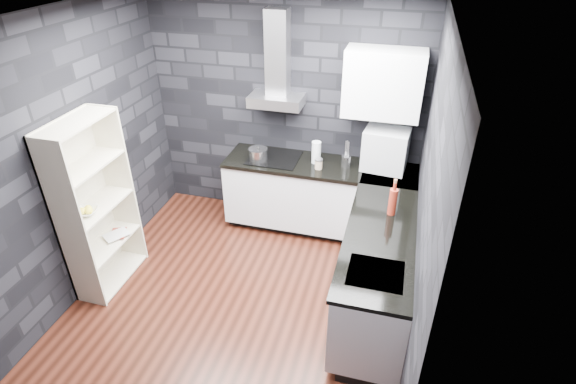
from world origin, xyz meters
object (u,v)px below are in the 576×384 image
at_px(pot, 258,155).
at_px(fruit_bowl, 86,212).
at_px(appliance_garage, 385,150).
at_px(glass_vase, 316,152).
at_px(bookshelf, 96,207).
at_px(utensil_crock, 346,161).
at_px(storage_jar, 319,164).
at_px(red_bottle, 393,202).

xyz_separation_m(pot, fruit_bowl, (-1.21, -1.49, -0.04)).
bearing_deg(appliance_garage, glass_vase, -169.11).
relative_size(glass_vase, fruit_bowl, 1.27).
xyz_separation_m(glass_vase, bookshelf, (-1.87, -1.48, -0.13)).
bearing_deg(pot, glass_vase, 10.99).
bearing_deg(utensil_crock, fruit_bowl, -144.07).
height_order(utensil_crock, appliance_garage, appliance_garage).
distance_m(glass_vase, storage_jar, 0.17).
relative_size(red_bottle, fruit_bowl, 1.30).
height_order(utensil_crock, bookshelf, bookshelf).
bearing_deg(fruit_bowl, red_bottle, 15.55).
height_order(pot, glass_vase, glass_vase).
relative_size(utensil_crock, appliance_garage, 0.29).
bearing_deg(bookshelf, storage_jar, 22.90).
bearing_deg(utensil_crock, red_bottle, -55.75).
bearing_deg(glass_vase, bookshelf, -141.61).
height_order(storage_jar, utensil_crock, utensil_crock).
relative_size(pot, glass_vase, 0.81).
height_order(appliance_garage, bookshelf, bookshelf).
height_order(pot, fruit_bowl, pot).
bearing_deg(pot, appliance_garage, 7.89).
height_order(red_bottle, fruit_bowl, red_bottle).
relative_size(utensil_crock, bookshelf, 0.08).
xyz_separation_m(glass_vase, appliance_garage, (0.76, 0.07, 0.10)).
bearing_deg(appliance_garage, bookshelf, -143.80).
height_order(appliance_garage, red_bottle, appliance_garage).
height_order(pot, bookshelf, bookshelf).
relative_size(pot, appliance_garage, 0.44).
distance_m(bookshelf, fruit_bowl, 0.14).
xyz_separation_m(bookshelf, fruit_bowl, (0.00, -0.14, 0.04)).
relative_size(glass_vase, appliance_garage, 0.55).
bearing_deg(red_bottle, storage_jar, 140.32).
height_order(storage_jar, red_bottle, red_bottle).
distance_m(storage_jar, utensil_crock, 0.31).
height_order(glass_vase, appliance_garage, appliance_garage).
bearing_deg(red_bottle, bookshelf, -167.16).
height_order(appliance_garage, fruit_bowl, appliance_garage).
bearing_deg(utensil_crock, glass_vase, 177.55).
bearing_deg(pot, red_bottle, -24.62).
bearing_deg(storage_jar, appliance_garage, 16.41).
xyz_separation_m(storage_jar, appliance_garage, (0.70, 0.21, 0.17)).
distance_m(red_bottle, fruit_bowl, 2.88).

